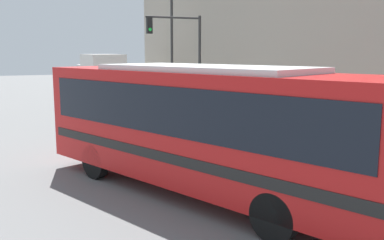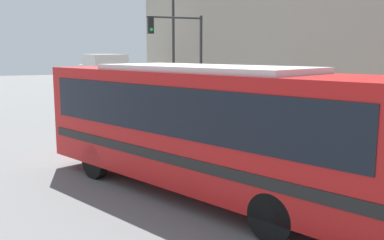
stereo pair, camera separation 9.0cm
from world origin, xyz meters
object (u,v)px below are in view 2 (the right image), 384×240
object	(u,v)px
delivery_truck	(102,75)
pedestrian_mid_block	(299,111)
city_bus	(203,122)
traffic_light_pole	(183,46)
pedestrian_near_corner	(272,108)
street_lamp	(169,29)
fire_hydrant	(283,129)
parking_meter	(236,103)

from	to	relation	value
delivery_truck	pedestrian_mid_block	distance (m)	17.68
city_bus	traffic_light_pole	distance (m)	14.23
traffic_light_pole	pedestrian_near_corner	distance (m)	7.08
pedestrian_mid_block	street_lamp	bearing A→B (deg)	97.10
delivery_truck	street_lamp	xyz separation A→B (m)	(3.63, -4.66, 3.23)
traffic_light_pole	city_bus	bearing A→B (deg)	-110.07
fire_hydrant	parking_meter	bearing A→B (deg)	90.00
pedestrian_mid_block	city_bus	bearing A→B (deg)	-141.54
delivery_truck	fire_hydrant	size ratio (longest dim) A/B	11.19
delivery_truck	city_bus	bearing A→B (deg)	-95.27
city_bus	street_lamp	size ratio (longest dim) A/B	1.23
pedestrian_near_corner	pedestrian_mid_block	xyz separation A→B (m)	(0.49, -1.30, -0.02)
delivery_truck	parking_meter	xyz separation A→B (m)	(3.70, -13.89, -0.74)
city_bus	street_lamp	distance (m)	19.13
parking_meter	pedestrian_near_corner	distance (m)	1.95
city_bus	pedestrian_mid_block	bearing A→B (deg)	15.90
delivery_truck	street_lamp	bearing A→B (deg)	-52.13
traffic_light_pole	pedestrian_near_corner	bearing A→B (deg)	-72.82
city_bus	traffic_light_pole	size ratio (longest dim) A/B	1.89
traffic_light_pole	pedestrian_near_corner	size ratio (longest dim) A/B	3.20
delivery_truck	fire_hydrant	bearing A→B (deg)	-78.27
delivery_truck	traffic_light_pole	bearing A→B (deg)	-73.70
traffic_light_pole	parking_meter	size ratio (longest dim) A/B	3.86
parking_meter	pedestrian_mid_block	bearing A→B (deg)	-64.25
pedestrian_mid_block	fire_hydrant	bearing A→B (deg)	-146.63
city_bus	pedestrian_near_corner	distance (m)	9.80
parking_meter	pedestrian_near_corner	xyz separation A→B (m)	(0.96, -1.69, -0.08)
traffic_light_pole	fire_hydrant	bearing A→B (deg)	-83.55
pedestrian_near_corner	fire_hydrant	bearing A→B (deg)	-113.00
street_lamp	pedestrian_near_corner	size ratio (longest dim) A/B	4.94
city_bus	traffic_light_pole	bearing A→B (deg)	47.36
parking_meter	delivery_truck	bearing A→B (deg)	104.93
city_bus	pedestrian_near_corner	size ratio (longest dim) A/B	6.06
city_bus	parking_meter	size ratio (longest dim) A/B	7.29
city_bus	pedestrian_mid_block	distance (m)	9.28
street_lamp	pedestrian_mid_block	xyz separation A→B (m)	(1.52, -12.22, -4.07)
fire_hydrant	street_lamp	bearing A→B (deg)	90.33
pedestrian_near_corner	traffic_light_pole	bearing A→B (deg)	107.18
delivery_truck	street_lamp	size ratio (longest dim) A/B	0.91
traffic_light_pole	pedestrian_near_corner	xyz separation A→B (m)	(1.91, -6.19, -2.86)
pedestrian_near_corner	pedestrian_mid_block	bearing A→B (deg)	-69.49
traffic_light_pole	street_lamp	size ratio (longest dim) A/B	0.65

